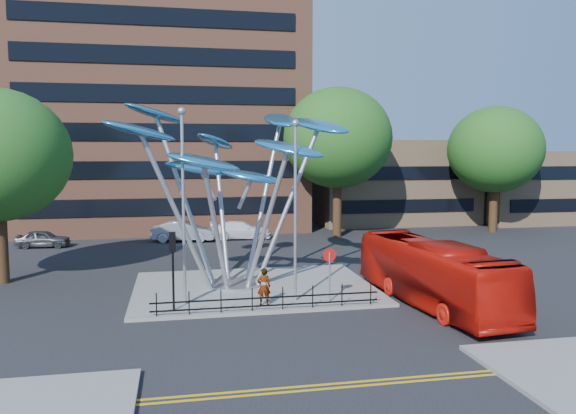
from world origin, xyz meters
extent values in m
plane|color=black|center=(0.00, 0.00, 0.00)|extent=(120.00, 120.00, 0.00)
cube|color=slate|center=(-1.00, 6.00, 0.07)|extent=(12.00, 9.00, 0.15)
cube|color=gold|center=(0.00, -6.00, 0.01)|extent=(40.00, 0.12, 0.01)
cube|color=gold|center=(0.00, -6.30, 0.01)|extent=(40.00, 0.12, 0.01)
cube|color=brown|center=(-6.00, 32.00, 15.00)|extent=(25.00, 15.00, 30.00)
cube|color=tan|center=(16.00, 30.00, 4.00)|extent=(15.00, 8.00, 8.00)
cube|color=tan|center=(30.00, 28.00, 3.50)|extent=(12.00, 8.00, 7.00)
cylinder|color=black|center=(8.00, 22.00, 2.86)|extent=(0.70, 0.70, 5.72)
ellipsoid|color=#154513|center=(8.00, 22.00, 8.06)|extent=(8.80, 8.80, 8.10)
cylinder|color=black|center=(-14.00, 10.00, 2.42)|extent=(0.70, 0.70, 4.84)
cylinder|color=black|center=(22.00, 22.00, 2.53)|extent=(0.70, 0.70, 5.06)
ellipsoid|color=#154513|center=(22.00, 22.00, 7.13)|extent=(8.00, 8.00, 7.36)
cylinder|color=#9EA0A5|center=(-2.00, 6.50, 0.21)|extent=(2.80, 2.80, 0.12)
cylinder|color=#9EA0A5|center=(-3.20, 5.90, 4.05)|extent=(0.24, 0.24, 7.80)
ellipsoid|color=#3096D4|center=(-6.40, 4.90, 7.95)|extent=(3.92, 2.95, 1.39)
cylinder|color=#9EA0A5|center=(-2.40, 5.50, 3.35)|extent=(0.24, 0.24, 6.40)
ellipsoid|color=#3096D4|center=(-3.60, 3.30, 6.55)|extent=(3.47, 1.78, 1.31)
cylinder|color=#9EA0A5|center=(-1.40, 5.70, 3.65)|extent=(0.24, 0.24, 7.00)
ellipsoid|color=#3096D4|center=(0.40, 4.10, 7.15)|extent=(3.81, 3.11, 1.36)
cylinder|color=#9EA0A5|center=(-0.80, 6.50, 4.25)|extent=(0.24, 0.24, 8.20)
ellipsoid|color=#3096D4|center=(2.60, 6.90, 8.35)|extent=(3.52, 4.06, 1.44)
cylinder|color=#9EA0A5|center=(-1.20, 7.40, 4.45)|extent=(0.24, 0.24, 8.60)
ellipsoid|color=#3096D4|center=(1.00, 9.40, 8.75)|extent=(2.21, 3.79, 1.39)
cylinder|color=#9EA0A5|center=(-2.20, 7.50, 3.85)|extent=(0.24, 0.24, 7.40)
ellipsoid|color=#3096D4|center=(-2.60, 10.10, 7.55)|extent=(3.02, 3.71, 1.34)
cylinder|color=#9EA0A5|center=(-3.00, 6.90, 4.55)|extent=(0.24, 0.24, 8.80)
ellipsoid|color=#3096D4|center=(-5.80, 8.30, 8.95)|extent=(3.88, 3.60, 1.42)
ellipsoid|color=#3096D4|center=(-3.80, 6.70, 6.15)|extent=(3.40, 1.96, 1.13)
ellipsoid|color=#3096D4|center=(-1.10, 6.10, 5.75)|extent=(3.39, 2.16, 1.11)
cylinder|color=#9EA0A5|center=(-4.50, 3.50, 4.40)|extent=(0.14, 0.14, 8.50)
sphere|color=#9EA0A5|center=(-4.50, 3.50, 8.77)|extent=(0.36, 0.36, 0.36)
cylinder|color=#9EA0A5|center=(0.50, 3.00, 4.15)|extent=(0.14, 0.14, 8.00)
sphere|color=#9EA0A5|center=(0.50, 3.00, 8.27)|extent=(0.36, 0.36, 0.36)
cylinder|color=black|center=(-5.00, 2.50, 1.75)|extent=(0.10, 0.10, 3.20)
cube|color=black|center=(-5.00, 2.50, 3.15)|extent=(0.28, 0.18, 0.85)
sphere|color=#FF0C0C|center=(-5.00, 2.50, 3.43)|extent=(0.18, 0.18, 0.18)
cylinder|color=#9EA0A5|center=(2.00, 2.50, 1.30)|extent=(0.08, 0.08, 2.30)
cylinder|color=red|center=(2.00, 2.53, 2.30)|extent=(0.60, 0.04, 0.60)
cube|color=white|center=(2.00, 2.55, 2.30)|extent=(0.42, 0.03, 0.10)
cylinder|color=black|center=(-5.70, 1.70, 0.65)|extent=(0.05, 0.05, 1.00)
cylinder|color=black|center=(-4.36, 1.70, 0.65)|extent=(0.05, 0.05, 1.00)
cylinder|color=black|center=(-3.01, 1.70, 0.65)|extent=(0.05, 0.05, 1.00)
cylinder|color=black|center=(-1.67, 1.70, 0.65)|extent=(0.05, 0.05, 1.00)
cylinder|color=black|center=(-0.33, 1.70, 0.65)|extent=(0.05, 0.05, 1.00)
cylinder|color=black|center=(1.01, 1.70, 0.65)|extent=(0.05, 0.05, 1.00)
cylinder|color=black|center=(2.36, 1.70, 0.65)|extent=(0.05, 0.05, 1.00)
cylinder|color=black|center=(3.70, 1.70, 0.65)|extent=(0.05, 0.05, 1.00)
cube|color=black|center=(-1.00, 1.70, 0.70)|extent=(10.00, 0.06, 0.06)
cube|color=black|center=(-1.00, 1.70, 0.35)|extent=(10.00, 0.06, 0.06)
imported|color=#B71108|center=(6.60, 1.55, 1.48)|extent=(3.46, 10.78, 2.95)
imported|color=gray|center=(-1.04, 2.50, 1.00)|extent=(0.63, 0.43, 1.69)
imported|color=#45474D|center=(-14.44, 21.34, 0.64)|extent=(3.85, 1.77, 1.28)
imported|color=#B8BBC0|center=(-4.35, 22.09, 0.80)|extent=(5.06, 2.46, 1.60)
imported|color=white|center=(0.15, 22.42, 0.71)|extent=(4.93, 2.14, 1.41)
camera|label=1|loc=(-4.75, -21.80, 7.07)|focal=35.00mm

